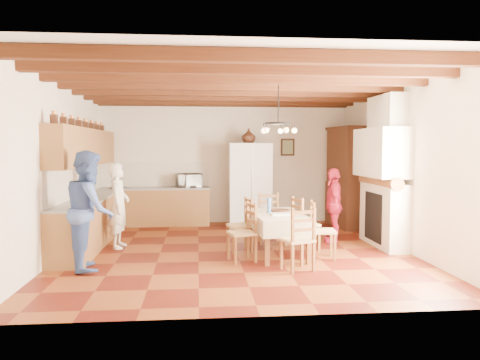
% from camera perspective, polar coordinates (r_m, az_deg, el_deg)
% --- Properties ---
extents(floor, '(6.00, 6.50, 0.02)m').
position_cam_1_polar(floor, '(8.43, -0.50, -8.72)').
color(floor, '#4F140B').
rests_on(floor, ground).
extents(ceiling, '(6.00, 6.50, 0.02)m').
position_cam_1_polar(ceiling, '(8.31, -0.51, 12.05)').
color(ceiling, white).
rests_on(ceiling, ground).
extents(wall_back, '(6.00, 0.02, 3.00)m').
position_cam_1_polar(wall_back, '(11.48, -1.83, 2.27)').
color(wall_back, '#F4E3CA').
rests_on(wall_back, ground).
extents(wall_front, '(6.00, 0.02, 3.00)m').
position_cam_1_polar(wall_front, '(4.99, 2.54, 0.02)').
color(wall_front, '#F4E3CA').
rests_on(wall_front, ground).
extents(wall_left, '(0.02, 6.50, 3.00)m').
position_cam_1_polar(wall_left, '(8.53, -21.10, 1.40)').
color(wall_left, '#F4E3CA').
rests_on(wall_left, ground).
extents(wall_right, '(0.02, 6.50, 3.00)m').
position_cam_1_polar(wall_right, '(8.99, 18.99, 1.57)').
color(wall_right, '#F4E3CA').
rests_on(wall_right, ground).
extents(ceiling_beams, '(6.00, 6.30, 0.16)m').
position_cam_1_polar(ceiling_beams, '(8.29, -0.51, 11.37)').
color(ceiling_beams, '#35160B').
rests_on(ceiling_beams, ground).
extents(lower_cabinets_left, '(0.60, 4.30, 0.86)m').
position_cam_1_polar(lower_cabinets_left, '(9.57, -17.42, -4.69)').
color(lower_cabinets_left, brown).
rests_on(lower_cabinets_left, ground).
extents(lower_cabinets_back, '(2.30, 0.60, 0.86)m').
position_cam_1_polar(lower_cabinets_back, '(11.27, -9.63, -3.28)').
color(lower_cabinets_back, brown).
rests_on(lower_cabinets_back, ground).
extents(countertop_left, '(0.62, 4.30, 0.04)m').
position_cam_1_polar(countertop_left, '(9.52, -17.48, -2.02)').
color(countertop_left, gray).
rests_on(countertop_left, lower_cabinets_left).
extents(countertop_back, '(2.34, 0.62, 0.04)m').
position_cam_1_polar(countertop_back, '(11.22, -9.66, -1.00)').
color(countertop_back, gray).
rests_on(countertop_back, lower_cabinets_back).
extents(backsplash_left, '(0.03, 4.30, 0.60)m').
position_cam_1_polar(backsplash_left, '(9.55, -19.19, -0.10)').
color(backsplash_left, beige).
rests_on(backsplash_left, ground).
extents(backsplash_back, '(2.30, 0.03, 0.60)m').
position_cam_1_polar(backsplash_back, '(11.48, -9.57, 0.72)').
color(backsplash_back, beige).
rests_on(backsplash_back, ground).
extents(upper_cabinets, '(0.35, 4.20, 0.70)m').
position_cam_1_polar(upper_cabinets, '(9.49, -18.34, 3.82)').
color(upper_cabinets, brown).
rests_on(upper_cabinets, ground).
extents(fireplace, '(0.56, 1.60, 2.80)m').
position_cam_1_polar(fireplace, '(9.07, 16.79, 1.01)').
color(fireplace, beige).
rests_on(fireplace, ground).
extents(wall_picture, '(0.34, 0.03, 0.42)m').
position_cam_1_polar(wall_picture, '(11.64, 5.83, 4.00)').
color(wall_picture, black).
rests_on(wall_picture, ground).
extents(refrigerator, '(1.00, 0.83, 1.94)m').
position_cam_1_polar(refrigerator, '(10.97, 1.22, -0.57)').
color(refrigerator, white).
rests_on(refrigerator, floor).
extents(hutch, '(0.67, 1.33, 2.32)m').
position_cam_1_polar(hutch, '(11.08, 12.80, 0.35)').
color(hutch, '#371E10').
rests_on(hutch, floor).
extents(dining_table, '(0.93, 1.68, 0.72)m').
position_cam_1_polar(dining_table, '(8.07, 4.61, -4.66)').
color(dining_table, beige).
rests_on(dining_table, floor).
extents(chandelier, '(0.47, 0.47, 0.03)m').
position_cam_1_polar(chandelier, '(7.99, 4.68, 6.88)').
color(chandelier, black).
rests_on(chandelier, ground).
extents(chair_left_near, '(0.49, 0.50, 0.96)m').
position_cam_1_polar(chair_left_near, '(7.61, 0.22, -6.34)').
color(chair_left_near, brown).
rests_on(chair_left_near, floor).
extents(chair_left_far, '(0.48, 0.49, 0.96)m').
position_cam_1_polar(chair_left_far, '(8.33, -0.06, -5.44)').
color(chair_left_far, brown).
rests_on(chair_left_far, floor).
extents(chair_right_near, '(0.45, 0.47, 0.96)m').
position_cam_1_polar(chair_right_near, '(7.92, 10.07, -6.00)').
color(chair_right_near, brown).
rests_on(chair_right_near, floor).
extents(chair_right_far, '(0.50, 0.51, 0.96)m').
position_cam_1_polar(chair_right_far, '(8.56, 8.01, -5.23)').
color(chair_right_far, brown).
rests_on(chair_right_far, floor).
extents(chair_end_near, '(0.52, 0.51, 0.96)m').
position_cam_1_polar(chair_end_near, '(7.11, 7.01, -7.12)').
color(chair_end_near, brown).
rests_on(chair_end_near, floor).
extents(chair_end_far, '(0.43, 0.41, 0.96)m').
position_cam_1_polar(chair_end_far, '(9.04, 3.61, -4.70)').
color(chair_end_far, brown).
rests_on(chair_end_far, floor).
extents(person_man, '(0.40, 0.58, 1.57)m').
position_cam_1_polar(person_man, '(8.86, -14.58, -3.02)').
color(person_man, white).
rests_on(person_man, floor).
extents(person_woman_blue, '(0.86, 1.01, 1.80)m').
position_cam_1_polar(person_woman_blue, '(7.44, -17.86, -3.50)').
color(person_woman_blue, '#425EA5').
rests_on(person_woman_blue, floor).
extents(person_woman_red, '(0.51, 0.90, 1.45)m').
position_cam_1_polar(person_woman_red, '(9.28, 11.33, -3.03)').
color(person_woman_red, red).
rests_on(person_woman_red, floor).
extents(microwave, '(0.66, 0.52, 0.32)m').
position_cam_1_polar(microwave, '(11.18, -6.21, -0.05)').
color(microwave, silver).
rests_on(microwave, countertop_back).
extents(fridge_vase, '(0.42, 0.42, 0.34)m').
position_cam_1_polar(fridge_vase, '(10.94, 1.06, 5.40)').
color(fridge_vase, '#371E10').
rests_on(fridge_vase, refrigerator).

